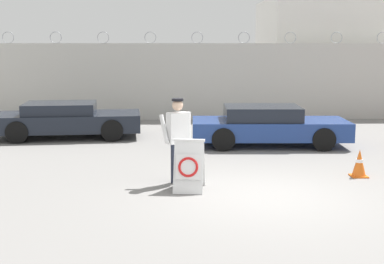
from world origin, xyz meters
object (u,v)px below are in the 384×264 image
(barricade_sign, at_px, (189,165))
(security_guard, at_px, (178,135))
(traffic_cone_near, at_px, (359,163))
(parked_car_front_coupe, at_px, (66,119))
(parked_car_rear_sedan, at_px, (268,125))

(barricade_sign, height_order, security_guard, security_guard)
(barricade_sign, xyz_separation_m, traffic_cone_near, (3.90, 1.04, -0.22))
(barricade_sign, height_order, parked_car_front_coupe, parked_car_front_coupe)
(traffic_cone_near, height_order, parked_car_front_coupe, parked_car_front_coupe)
(parked_car_rear_sedan, bearing_deg, barricade_sign, -114.68)
(barricade_sign, relative_size, parked_car_rear_sedan, 0.23)
(traffic_cone_near, relative_size, parked_car_rear_sedan, 0.14)
(parked_car_rear_sedan, bearing_deg, traffic_cone_near, -67.82)
(parked_car_front_coupe, xyz_separation_m, parked_car_rear_sedan, (6.27, -1.54, 0.01))
(parked_car_front_coupe, distance_m, parked_car_rear_sedan, 6.45)
(barricade_sign, relative_size, parked_car_front_coupe, 0.23)
(security_guard, xyz_separation_m, parked_car_front_coupe, (-3.58, 5.82, -0.44))
(parked_car_front_coupe, bearing_deg, security_guard, -63.48)
(security_guard, relative_size, parked_car_front_coupe, 0.39)
(security_guard, xyz_separation_m, parked_car_rear_sedan, (2.69, 4.28, -0.44))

